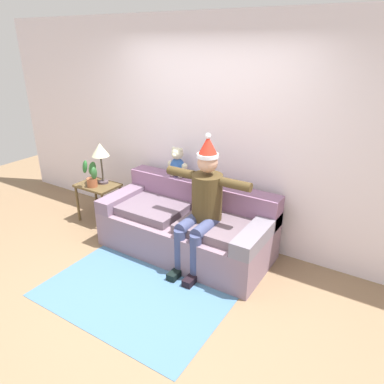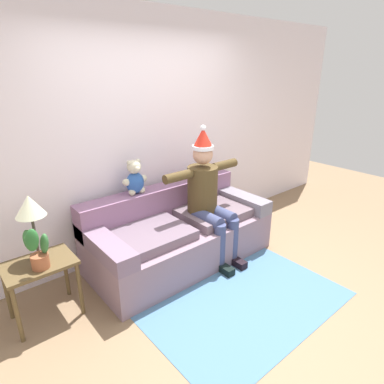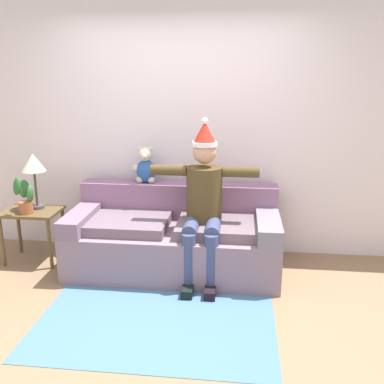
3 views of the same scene
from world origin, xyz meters
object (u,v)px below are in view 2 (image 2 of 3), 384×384
at_px(table_lamp, 30,209).
at_px(potted_plant, 37,250).
at_px(couch, 178,233).
at_px(teddy_bear, 135,179).
at_px(person_seated, 208,194).
at_px(side_table, 40,272).

relative_size(table_lamp, potted_plant, 1.47).
distance_m(couch, teddy_bear, 0.79).
bearing_deg(person_seated, table_lamp, 172.36).
height_order(person_seated, potted_plant, person_seated).
bearing_deg(side_table, couch, 0.30).
bearing_deg(person_seated, couch, 151.65).
bearing_deg(potted_plant, couch, 3.68).
distance_m(table_lamp, potted_plant, 0.34).
height_order(person_seated, side_table, person_seated).
relative_size(couch, teddy_bear, 5.35).
height_order(person_seated, teddy_bear, person_seated).
distance_m(person_seated, potted_plant, 1.79).
distance_m(teddy_bear, side_table, 1.29).
bearing_deg(teddy_bear, couch, -40.99).
distance_m(person_seated, teddy_bear, 0.82).
height_order(person_seated, table_lamp, person_seated).
relative_size(person_seated, potted_plant, 3.90).
height_order(teddy_bear, table_lamp, teddy_bear).
relative_size(couch, person_seated, 1.34).
bearing_deg(couch, side_table, -179.70).
bearing_deg(teddy_bear, side_table, -164.96).
distance_m(couch, side_table, 1.49).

